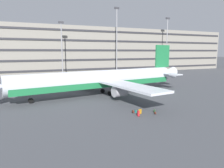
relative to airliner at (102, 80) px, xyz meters
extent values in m
plane|color=#424449|center=(-2.91, 1.11, -3.12)|extent=(600.00, 600.00, 0.00)
cube|color=gray|center=(-2.91, 48.55, 6.22)|extent=(167.86, 15.43, 18.68)
cube|color=#2D2D33|center=(-2.91, 40.73, -1.26)|extent=(166.18, 0.24, 0.70)
cube|color=#2D2D33|center=(-2.91, 40.73, 2.48)|extent=(166.18, 0.24, 0.70)
cube|color=#2D2D33|center=(-2.91, 40.73, 6.22)|extent=(166.18, 0.24, 0.70)
cube|color=#2D2D33|center=(-2.91, 40.73, 9.95)|extent=(166.18, 0.24, 0.70)
cube|color=#2D2D33|center=(-2.91, 40.73, 13.69)|extent=(166.18, 0.24, 0.70)
cylinder|color=silver|center=(-0.42, -0.06, 0.18)|extent=(35.55, 8.30, 3.52)
cube|color=#1E723F|center=(-0.42, -0.06, -0.79)|extent=(34.14, 8.03, 1.13)
cone|color=silver|center=(18.34, 2.52, 0.44)|extent=(4.56, 3.36, 2.81)
cube|color=#1E723F|center=(16.53, 2.27, 4.57)|extent=(4.23, 0.93, 5.27)
cube|color=silver|center=(16.59, -1.10, 0.62)|extent=(2.50, 5.47, 0.20)
cube|color=silver|center=(15.68, 5.52, 0.62)|extent=(2.50, 5.47, 0.20)
cube|color=silver|center=(1.82, -9.03, -0.09)|extent=(6.38, 15.33, 0.36)
cube|color=silver|center=(-0.68, 9.19, -0.09)|extent=(6.38, 15.33, 0.36)
cylinder|color=#9E9EA3|center=(0.97, -6.45, -1.35)|extent=(2.75, 2.26, 1.93)
cylinder|color=#9E9EA3|center=(-0.81, 6.47, -1.35)|extent=(2.75, 2.26, 1.93)
cylinder|color=black|center=(-13.75, -1.89, -2.67)|extent=(0.94, 0.47, 0.90)
cylinder|color=slate|center=(-13.75, -1.89, -1.90)|extent=(0.20, 0.20, 1.54)
cylinder|color=black|center=(1.19, -1.35, -2.67)|extent=(0.94, 0.47, 0.90)
cylinder|color=slate|center=(1.19, -1.35, -1.90)|extent=(0.20, 0.20, 1.54)
cylinder|color=black|center=(0.78, 1.62, -2.67)|extent=(0.94, 0.47, 0.90)
cylinder|color=slate|center=(0.78, 1.62, -1.90)|extent=(0.20, 0.20, 1.54)
cylinder|color=gray|center=(-1.50, 34.48, 5.98)|extent=(0.36, 0.36, 18.21)
cube|color=#333338|center=(-1.50, 34.48, 15.44)|extent=(1.80, 0.50, 0.70)
cylinder|color=gray|center=(19.33, 34.48, 9.13)|extent=(0.36, 0.36, 24.50)
cube|color=#333338|center=(19.33, 34.48, 21.73)|extent=(1.80, 0.50, 0.70)
cylinder|color=gray|center=(42.86, 34.48, 7.98)|extent=(0.36, 0.36, 22.20)
cube|color=#333338|center=(42.86, 34.48, 19.42)|extent=(1.80, 0.50, 0.70)
cube|color=#B21E23|center=(-0.63, -15.63, -2.71)|extent=(0.33, 0.46, 0.73)
cylinder|color=#333338|center=(-0.68, -15.50, -2.27)|extent=(0.02, 0.02, 0.13)
cylinder|color=#333338|center=(-0.72, -15.73, -2.27)|extent=(0.02, 0.02, 0.13)
cube|color=black|center=(-0.70, -15.62, -2.21)|extent=(0.07, 0.23, 0.02)
cylinder|color=black|center=(-0.50, -15.49, -3.10)|extent=(0.05, 0.03, 0.05)
cylinder|color=black|center=(-0.57, -15.82, -3.10)|extent=(0.05, 0.03, 0.05)
cylinder|color=black|center=(-0.69, -15.45, -3.10)|extent=(0.05, 0.03, 0.05)
cylinder|color=black|center=(-0.76, -15.78, -3.10)|extent=(0.05, 0.03, 0.05)
cube|color=orange|center=(0.15, -14.82, -2.74)|extent=(0.49, 0.38, 0.67)
cylinder|color=#333338|center=(0.23, -14.71, -2.34)|extent=(0.02, 0.02, 0.13)
cylinder|color=#333338|center=(0.01, -14.81, -2.34)|extent=(0.02, 0.02, 0.13)
cube|color=black|center=(0.12, -14.76, -2.28)|extent=(0.23, 0.12, 0.02)
cylinder|color=black|center=(0.34, -14.83, -3.10)|extent=(0.04, 0.05, 0.05)
cylinder|color=black|center=(0.02, -14.98, -3.10)|extent=(0.04, 0.05, 0.05)
cylinder|color=black|center=(0.27, -14.67, -3.10)|extent=(0.04, 0.05, 0.05)
cylinder|color=black|center=(-0.05, -14.82, -3.10)|extent=(0.04, 0.05, 0.05)
cube|color=#147266|center=(0.14, -13.78, -3.01)|extent=(0.59, 0.77, 0.23)
cube|color=black|center=(0.01, -14.12, -3.01)|extent=(0.18, 0.09, 0.02)
ellipsoid|color=#592619|center=(-0.59, -14.09, -2.88)|extent=(0.27, 0.37, 0.49)
ellipsoid|color=#592619|center=(-0.48, -14.08, -2.95)|extent=(0.13, 0.25, 0.22)
torus|color=black|center=(-0.62, -14.10, -2.62)|extent=(0.02, 0.08, 0.08)
cube|color=black|center=(-0.70, -14.01, -2.88)|extent=(0.03, 0.04, 0.42)
cube|color=black|center=(-0.67, -14.20, -2.88)|extent=(0.03, 0.04, 0.42)
ellipsoid|color=#264C26|center=(2.47, -14.99, -2.88)|extent=(0.35, 0.35, 0.48)
ellipsoid|color=#264C26|center=(2.53, -14.93, -2.95)|extent=(0.21, 0.21, 0.22)
torus|color=black|center=(2.45, -15.01, -2.63)|extent=(0.06, 0.07, 0.08)
cube|color=black|center=(2.35, -14.99, -2.88)|extent=(0.04, 0.04, 0.41)
cube|color=black|center=(2.46, -15.11, -2.88)|extent=(0.04, 0.04, 0.41)
ellipsoid|color=#592619|center=(2.04, -15.81, -2.92)|extent=(0.27, 0.35, 0.40)
ellipsoid|color=#592619|center=(2.13, -15.79, -2.98)|extent=(0.14, 0.24, 0.18)
torus|color=black|center=(2.01, -15.82, -2.71)|extent=(0.03, 0.08, 0.08)
cube|color=black|center=(1.93, -15.75, -2.92)|extent=(0.03, 0.04, 0.34)
cube|color=black|center=(1.96, -15.92, -2.92)|extent=(0.03, 0.04, 0.34)
camera|label=1|loc=(-15.10, -39.73, 5.67)|focal=33.78mm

